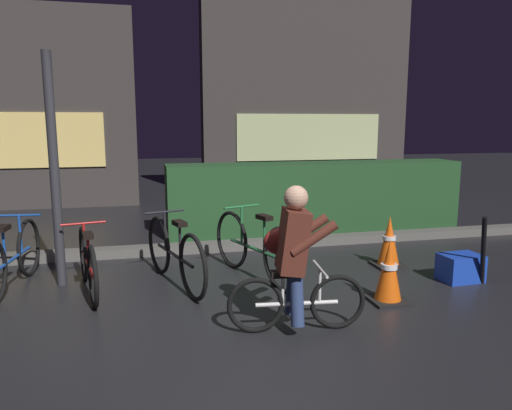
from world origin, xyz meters
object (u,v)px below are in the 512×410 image
Objects in this scene: parked_bike_left_mid at (12,258)px; cyclist at (294,258)px; parked_bike_right_mid at (255,248)px; closed_umbrella at (483,251)px; parked_bike_center_left at (88,263)px; traffic_cone_far at (389,242)px; traffic_cone_near at (389,272)px; parked_bike_center_right at (174,254)px; blue_crate at (460,268)px; street_post at (54,172)px.

cyclist is (2.57, -1.63, 0.28)m from parked_bike_left_mid.
closed_umbrella reaches higher than parked_bike_right_mid.
parked_bike_left_mid is 0.82m from parked_bike_center_left.
closed_umbrella is at bearing -112.57° from parked_bike_center_left.
parked_bike_right_mid is 2.64× the size of traffic_cone_far.
traffic_cone_near is 1.22m from cyclist.
closed_umbrella is (4.08, -0.81, 0.08)m from parked_bike_center_left.
parked_bike_right_mid reaches higher than parked_bike_center_left.
parked_bike_center_right is at bearing -100.32° from parked_bike_center_left.
parked_bike_right_mid is at bearing 138.34° from traffic_cone_near.
closed_umbrella reaches higher than blue_crate.
cyclist is at bearing -138.72° from parked_bike_center_left.
parked_bike_right_mid is 1.42m from cyclist.
parked_bike_center_left is 1.20× the size of cyclist.
parked_bike_center_right is at bearing -61.49° from closed_umbrella.
cyclist reaches higher than blue_crate.
parked_bike_center_right is 3.17m from blue_crate.
traffic_cone_near is 1.24m from traffic_cone_far.
parked_bike_right_mid is 2.30m from blue_crate.
blue_crate is at bearing -11.77° from street_post.
parked_bike_center_left is at bearing -101.43° from parked_bike_left_mid.
parked_bike_center_left is at bearing 149.23° from cyclist.
closed_umbrella is at bearing -58.31° from traffic_cone_far.
closed_umbrella reaches higher than parked_bike_center_left.
blue_crate is at bearing -117.15° from parked_bike_center_right.
cyclist is at bearing 160.39° from parked_bike_right_mid.
cyclist is (0.90, -1.38, 0.27)m from parked_bike_center_right.
traffic_cone_near is at bearing -132.59° from parked_bike_center_right.
parked_bike_left_mid is at bearing -170.90° from street_post.
parked_bike_center_left is 4.16m from closed_umbrella.
parked_bike_center_left is 0.90× the size of parked_bike_right_mid.
parked_bike_left_mid is 1.00× the size of parked_bike_right_mid.
blue_crate is 2.40m from cyclist.
traffic_cone_far is 2.29m from cyclist.
parked_bike_center_right is at bearing 169.48° from blue_crate.
closed_umbrella is (1.18, 0.15, 0.10)m from traffic_cone_near.
traffic_cone_far is at bearing -106.35° from parked_bike_right_mid.
traffic_cone_far is (3.81, -0.21, -0.93)m from street_post.
traffic_cone_far is at bearing -84.61° from parked_bike_left_mid.
parked_bike_center_left is 1.78m from parked_bike_right_mid.
street_post reaches higher than parked_bike_center_right.
closed_umbrella is (4.85, -1.08, 0.06)m from parked_bike_left_mid.
parked_bike_left_mid is 1.10× the size of parked_bike_center_left.
parked_bike_right_mid is at bearing -88.06° from parked_bike_left_mid.
parked_bike_left_mid is 4.97m from closed_umbrella.
street_post is 1.53m from parked_bike_center_right.
cyclist reaches higher than traffic_cone_far.
cyclist reaches higher than parked_bike_right_mid.
parked_bike_center_right reaches higher than traffic_cone_near.
traffic_cone_near reaches higher than blue_crate.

